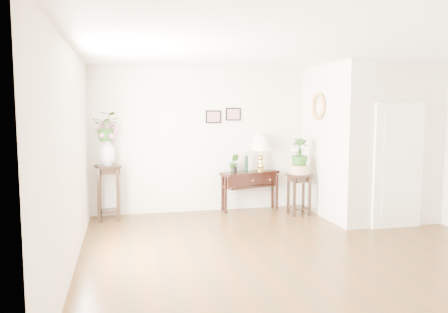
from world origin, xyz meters
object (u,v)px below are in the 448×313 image
object	(u,v)px
plant_stand_a	(109,193)
plant_stand_b	(299,194)
table_lamp	(261,154)
console_table	(250,191)

from	to	relation	value
plant_stand_a	plant_stand_b	xyz separation A→B (m)	(3.51, -0.39, -0.11)
plant_stand_a	plant_stand_b	distance (m)	3.53
plant_stand_b	table_lamp	bearing A→B (deg)	136.43
console_table	plant_stand_a	xyz separation A→B (m)	(-2.70, -0.16, 0.11)
console_table	plant_stand_a	world-z (taller)	plant_stand_a
console_table	plant_stand_b	world-z (taller)	plant_stand_b
console_table	table_lamp	xyz separation A→B (m)	(0.23, 0.00, 0.74)
plant_stand_a	table_lamp	bearing A→B (deg)	3.17
plant_stand_b	plant_stand_a	bearing A→B (deg)	173.61
plant_stand_a	plant_stand_b	size ratio (longest dim) A/B	1.28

